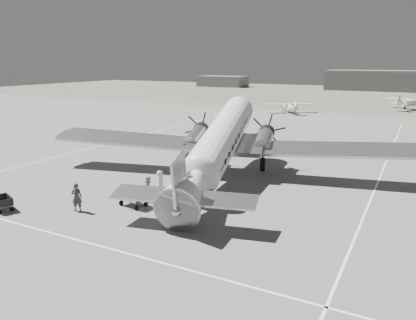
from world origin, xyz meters
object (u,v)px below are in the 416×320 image
Objects in this scene: dc3_airliner at (220,145)px; baggage_cart_far at (3,203)px; shed_secondary at (223,81)px; ground_crew at (77,197)px; hangar_main at (393,81)px; ramp_agent at (149,189)px; light_plane_left at (289,108)px; light_plane_right at (411,104)px; baggage_cart_near at (133,198)px; passenger at (160,182)px.

dc3_airliner is 16.04m from baggage_cart_far.
shed_secondary reaches higher than ground_crew.
baggage_cart_far is at bearing -96.06° from hangar_main.
hangar_main reaches higher than dc3_airliner.
hangar_main is 131.09m from ground_crew.
ramp_agent is (53.44, -122.08, -1.06)m from shed_secondary.
hangar_main is 133.65m from baggage_cart_far.
light_plane_left is 0.80× the size of light_plane_right.
light_plane_right reaches higher than baggage_cart_near.
hangar_main is 22.24× the size of ramp_agent.
hangar_main is 128.46m from baggage_cart_near.
light_plane_right is 6.86× the size of passenger.
baggage_cart_near is 1.03× the size of ground_crew.
baggage_cart_far is (45.89, -127.87, -1.54)m from shed_secondary.
light_plane_left reaches higher than ground_crew.
dc3_airliner is 18.60× the size of passenger.
shed_secondary is 9.53× the size of ramp_agent.
light_plane_left is (47.28, -68.83, -1.02)m from shed_secondary.
light_plane_right reaches higher than light_plane_left.
passenger is at bearing -93.21° from hangar_main.
hangar_main is 125.32m from passenger.
hangar_main is at bearing 45.88° from light_plane_left.
hangar_main is 21.61× the size of baggage_cart_near.
hangar_main is 127.27m from ramp_agent.
passenger is at bearing -117.99° from light_plane_left.
light_plane_right is 6.24× the size of ramp_agent.
shed_secondary is 1.90× the size of light_plane_left.
hangar_main is 25.75× the size of baggage_cart_far.
shed_secondary is at bearing 102.41° from dc3_airliner.
dc3_airliner is at bearing -114.29° from light_plane_left.
light_plane_right is (11.98, 62.70, -1.82)m from dc3_airliner.
shed_secondary is at bearing 123.15° from baggage_cart_near.
ground_crew is at bearing 134.50° from passenger.
light_plane_left is at bearing -112.75° from ground_crew.
light_plane_left is 53.61m from ramp_agent.
light_plane_right is 69.04m from passenger.
dc3_airliner reaches higher than baggage_cart_near.
shed_secondary reaches higher than baggage_cart_near.
shed_secondary is at bearing -94.01° from ground_crew.
hangar_main is 22.23× the size of ground_crew.
baggage_cart_far is (-7.07, -4.63, -0.09)m from baggage_cart_near.
shed_secondary is 135.42m from ground_crew.
light_plane_right is at bearing -32.35° from passenger.
hangar_main is 2.33× the size of shed_secondary.
passenger is (5.71, -51.27, -0.12)m from light_plane_left.
ground_crew is 1.00× the size of ramp_agent.
ramp_agent is at bearing -156.31° from ground_crew.
shed_secondary is 131.28m from passenger.
baggage_cart_near is at bearing -162.49° from ground_crew.
ramp_agent reaches higher than baggage_cart_far.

